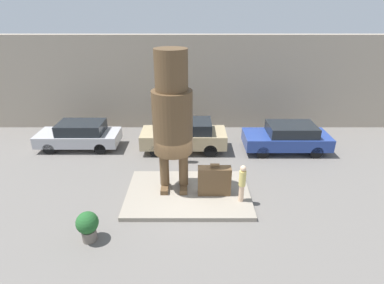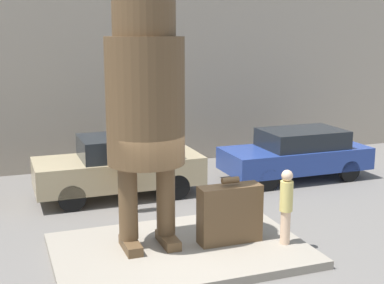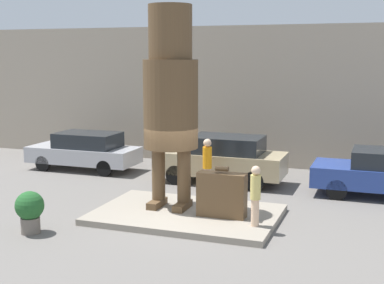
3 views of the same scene
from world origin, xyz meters
TOP-DOWN VIEW (x-y plane):
  - ground_plane at (0.00, 0.00)m, footprint 60.00×60.00m
  - pedestal at (0.00, 0.00)m, footprint 5.11×3.40m
  - building_backdrop at (0.00, 7.96)m, footprint 28.00×0.60m
  - statue_figure at (-0.59, 0.32)m, footprint 1.55×1.55m
  - giant_suitcase at (1.06, -0.11)m, footprint 1.33×0.44m
  - tourist at (2.11, -0.60)m, footprint 0.27×0.27m
  - parked_car_silver at (-6.02, 4.59)m, footprint 4.41×1.75m
  - parked_car_tan at (-0.24, 4.31)m, footprint 4.55×1.82m
  - planter_pot at (-3.31, -2.62)m, footprint 0.74×0.74m
  - worker_hivis at (-0.34, 2.91)m, footprint 0.31×0.31m

SIDE VIEW (x-z plane):
  - ground_plane at x=0.00m, z-range 0.00..0.00m
  - pedestal at x=0.00m, z-range 0.00..0.17m
  - planter_pot at x=-3.31m, z-range 0.08..1.18m
  - giant_suitcase at x=1.06m, z-range 0.09..1.49m
  - parked_car_silver at x=-6.02m, z-range 0.04..1.55m
  - parked_car_tan at x=-0.24m, z-range 0.05..1.75m
  - worker_hivis at x=-0.34m, z-range 0.09..1.89m
  - tourist at x=2.11m, z-range 0.25..1.83m
  - building_backdrop at x=0.00m, z-range 0.00..5.73m
  - statue_figure at x=-0.59m, z-range 0.66..6.40m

